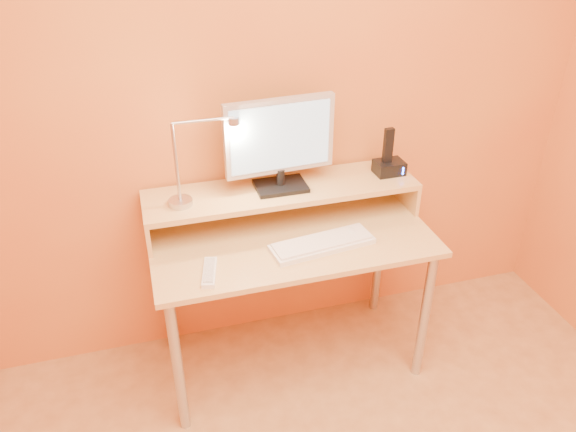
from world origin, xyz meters
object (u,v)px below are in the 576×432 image
object	(u,v)px
monitor_panel	(280,136)
phone_dock	(389,167)
lamp_base	(181,202)
keyboard	(322,244)
remote_control	(209,272)
mouse	(351,234)

from	to	relation	value
monitor_panel	phone_dock	world-z (taller)	monitor_panel
lamp_base	keyboard	bearing A→B (deg)	-22.98
keyboard	remote_control	bearing A→B (deg)	179.80
keyboard	remote_control	xyz separation A→B (m)	(-0.48, -0.06, -0.00)
mouse	remote_control	bearing A→B (deg)	-158.58
monitor_panel	mouse	world-z (taller)	monitor_panel
phone_dock	keyboard	xyz separation A→B (m)	(-0.41, -0.26, -0.18)
phone_dock	lamp_base	bearing A→B (deg)	-179.26
monitor_panel	remote_control	world-z (taller)	monitor_panel
lamp_base	remote_control	size ratio (longest dim) A/B	0.55
monitor_panel	remote_control	bearing A→B (deg)	-142.62
monitor_panel	remote_control	size ratio (longest dim) A/B	2.59
phone_dock	remote_control	bearing A→B (deg)	-161.19
lamp_base	phone_dock	size ratio (longest dim) A/B	0.77
mouse	remote_control	world-z (taller)	mouse
phone_dock	keyboard	size ratio (longest dim) A/B	0.30
monitor_panel	mouse	distance (m)	0.51
lamp_base	mouse	world-z (taller)	lamp_base
phone_dock	mouse	size ratio (longest dim) A/B	1.26
keyboard	remote_control	world-z (taller)	keyboard
keyboard	mouse	world-z (taller)	mouse
mouse	remote_control	size ratio (longest dim) A/B	0.56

